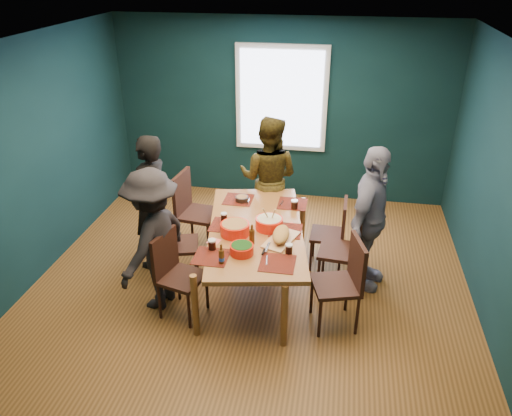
{
  "coord_description": "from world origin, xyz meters",
  "views": [
    {
      "loc": [
        0.9,
        -4.71,
        3.46
      ],
      "look_at": [
        0.07,
        -0.04,
        1.02
      ],
      "focal_mm": 35.0,
      "sensor_mm": 36.0,
      "label": 1
    }
  ],
  "objects": [
    {
      "name": "bowl_dumpling",
      "position": [
        0.21,
        -0.0,
        0.83
      ],
      "size": [
        0.3,
        0.3,
        0.28
      ],
      "color": "red",
      "rests_on": "dining_table"
    },
    {
      "name": "chair_right_far",
      "position": [
        0.92,
        0.55,
        0.52
      ],
      "size": [
        0.41,
        0.41,
        0.89
      ],
      "rotation": [
        0.0,
        0.0,
        -0.03
      ],
      "color": "#321710",
      "rests_on": "floor"
    },
    {
      "name": "cola_glass_b",
      "position": [
        0.48,
        -0.47,
        0.82
      ],
      "size": [
        0.08,
        0.08,
        0.11
      ],
      "color": "black",
      "rests_on": "dining_table"
    },
    {
      "name": "bowl_herbs",
      "position": [
        0.02,
        -0.56,
        0.82
      ],
      "size": [
        0.24,
        0.24,
        0.1
      ],
      "color": "red",
      "rests_on": "dining_table"
    },
    {
      "name": "person_near_left",
      "position": [
        -0.93,
        -0.51,
        0.79
      ],
      "size": [
        0.82,
        1.13,
        1.58
      ],
      "primitive_type": "imported",
      "rotation": [
        0.0,
        0.0,
        4.47
      ],
      "color": "black",
      "rests_on": "floor"
    },
    {
      "name": "cola_glass_a",
      "position": [
        -0.29,
        -0.54,
        0.83
      ],
      "size": [
        0.08,
        0.08,
        0.11
      ],
      "color": "black",
      "rests_on": "dining_table"
    },
    {
      "name": "chair_left_mid",
      "position": [
        -0.92,
        -0.05,
        0.55
      ],
      "size": [
        0.52,
        0.52,
        0.94
      ],
      "rotation": [
        0.0,
        0.0,
        0.27
      ],
      "color": "#321710",
      "rests_on": "floor"
    },
    {
      "name": "beer_bottle_b",
      "position": [
        0.08,
        -0.35,
        0.85
      ],
      "size": [
        0.06,
        0.06,
        0.22
      ],
      "color": "#40230B",
      "rests_on": "dining_table"
    },
    {
      "name": "cola_glass_d",
      "position": [
        -0.31,
        0.07,
        0.82
      ],
      "size": [
        0.07,
        0.07,
        0.1
      ],
      "color": "black",
      "rests_on": "dining_table"
    },
    {
      "name": "napkin_c",
      "position": [
        0.44,
        -0.76,
        0.77
      ],
      "size": [
        0.15,
        0.15,
        0.0
      ],
      "primitive_type": "cube",
      "rotation": [
        0.0,
        0.0,
        0.2
      ],
      "color": "#EA6962",
      "rests_on": "dining_table"
    },
    {
      "name": "chair_left_near",
      "position": [
        -0.69,
        -0.63,
        0.55
      ],
      "size": [
        0.52,
        0.52,
        0.94
      ],
      "rotation": [
        0.0,
        0.0,
        -0.26
      ],
      "color": "#321710",
      "rests_on": "floor"
    },
    {
      "name": "dining_table",
      "position": [
        0.06,
        -0.02,
        0.69
      ],
      "size": [
        1.36,
        2.16,
        0.77
      ],
      "rotation": [
        0.0,
        0.0,
        0.18
      ],
      "color": "brown",
      "rests_on": "floor"
    },
    {
      "name": "person_far_left",
      "position": [
        -1.24,
        0.24,
        0.83
      ],
      "size": [
        0.56,
        0.7,
        1.66
      ],
      "primitive_type": "imported",
      "rotation": [
        0.0,
        0.0,
        4.41
      ],
      "color": "black",
      "rests_on": "floor"
    },
    {
      "name": "room",
      "position": [
        0.0,
        0.27,
        1.37
      ],
      "size": [
        5.01,
        5.01,
        2.71
      ],
      "color": "#925D2A",
      "rests_on": "ground"
    },
    {
      "name": "bowl_salad",
      "position": [
        -0.13,
        -0.19,
        0.83
      ],
      "size": [
        0.31,
        0.31,
        0.13
      ],
      "color": "red",
      "rests_on": "dining_table"
    },
    {
      "name": "chair_left_far",
      "position": [
        -0.89,
        0.67,
        0.61
      ],
      "size": [
        0.52,
        0.52,
        1.04
      ],
      "rotation": [
        0.0,
        0.0,
        -0.12
      ],
      "color": "#321710",
      "rests_on": "floor"
    },
    {
      "name": "small_bowl",
      "position": [
        -0.22,
        0.6,
        0.8
      ],
      "size": [
        0.16,
        0.16,
        0.07
      ],
      "color": "black",
      "rests_on": "dining_table"
    },
    {
      "name": "cola_glass_c",
      "position": [
        0.43,
        0.51,
        0.83
      ],
      "size": [
        0.08,
        0.08,
        0.11
      ],
      "color": "black",
      "rests_on": "dining_table"
    },
    {
      "name": "person_back",
      "position": [
        0.02,
        1.2,
        0.83
      ],
      "size": [
        0.88,
        0.72,
        1.66
      ],
      "primitive_type": "imported",
      "rotation": [
        0.0,
        0.0,
        3.02
      ],
      "color": "black",
      "rests_on": "floor"
    },
    {
      "name": "chair_right_mid",
      "position": [
        1.09,
        0.11,
        0.58
      ],
      "size": [
        0.49,
        0.49,
        0.99
      ],
      "rotation": [
        0.0,
        0.0,
        -0.09
      ],
      "color": "#321710",
      "rests_on": "floor"
    },
    {
      "name": "napkin_b",
      "position": [
        -0.32,
        -0.38,
        0.77
      ],
      "size": [
        0.15,
        0.15,
        0.0
      ],
      "primitive_type": "cube",
      "rotation": [
        0.0,
        0.0,
        -0.26
      ],
      "color": "#EA6962",
      "rests_on": "dining_table"
    },
    {
      "name": "cutting_board",
      "position": [
        0.37,
        -0.24,
        0.82
      ],
      "size": [
        0.38,
        0.61,
        0.13
      ],
      "rotation": [
        0.0,
        0.0,
        -0.33
      ],
      "color": "tan",
      "rests_on": "dining_table"
    },
    {
      "name": "chair_right_near",
      "position": [
        1.06,
        -0.51,
        0.57
      ],
      "size": [
        0.55,
        0.55,
        0.98
      ],
      "rotation": [
        0.0,
        0.0,
        0.29
      ],
      "color": "#321710",
      "rests_on": "floor"
    },
    {
      "name": "napkin_a",
      "position": [
        0.42,
        0.07,
        0.77
      ],
      "size": [
        0.21,
        0.21,
        0.0
      ],
      "primitive_type": "cube",
      "rotation": [
        0.0,
        0.0,
        0.57
      ],
      "color": "#EA6962",
      "rests_on": "dining_table"
    },
    {
      "name": "person_right",
      "position": [
        1.29,
        0.25,
        0.84
      ],
      "size": [
        0.71,
        1.07,
        1.69
      ],
      "primitive_type": "imported",
      "rotation": [
        0.0,
        0.0,
        1.25
      ],
      "color": "silver",
      "rests_on": "floor"
    },
    {
      "name": "beer_bottle_a",
      "position": [
        -0.14,
        -0.77,
        0.84
      ],
      "size": [
        0.06,
        0.06,
        0.21
      ],
      "color": "#40230B",
      "rests_on": "dining_table"
    }
  ]
}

